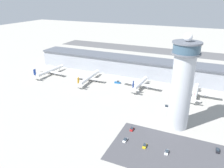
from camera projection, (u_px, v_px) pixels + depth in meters
The scene contains 16 objects.
ground_plane at pixel (105, 99), 184.77m from camera, with size 1000.00×1000.00×0.00m, color #9E9B93.
terminal_building at pixel (133, 66), 240.31m from camera, with size 226.98×25.00×18.86m.
runway_strip at pixel (158, 51), 347.61m from camera, with size 340.48×44.00×0.01m, color #515154.
control_tower at pixel (182, 84), 135.79m from camera, with size 17.23×17.23×62.20m.
parking_lot_surface at pixel (167, 153), 122.09m from camera, with size 64.00×40.00×0.01m, color #424247.
airplane_gate_alpha at pixel (49, 71), 240.59m from camera, with size 36.00×43.49×12.30m.
airplane_gate_bravo at pixel (89, 78), 221.51m from camera, with size 31.32×44.32×11.92m.
airplane_gate_charlie at pixel (140, 84), 205.21m from camera, with size 37.53×34.96×13.05m.
airplane_gate_delta at pixel (195, 92), 187.73m from camera, with size 39.89×36.19×12.18m.
service_truck_catering at pixel (118, 82), 218.39m from camera, with size 6.04×2.88×2.66m.
service_truck_fuel at pixel (166, 107), 169.98m from camera, with size 7.34×4.51×2.66m.
car_blue_compact at pixel (125, 140), 132.05m from camera, with size 1.94×4.49×1.43m.
car_yellow_taxi at pixel (218, 150), 123.17m from camera, with size 1.92×4.67×1.52m.
car_maroon_suv at pixel (167, 152), 122.03m from camera, with size 1.94×4.62×1.41m.
car_silver_sedan at pixel (145, 146), 127.04m from camera, with size 2.06×4.60×1.41m.
car_navy_sedan at pixel (132, 129), 142.74m from camera, with size 1.98×4.20×1.60m.
Camera 1 is at (73.16, -149.31, 81.84)m, focal length 35.00 mm.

